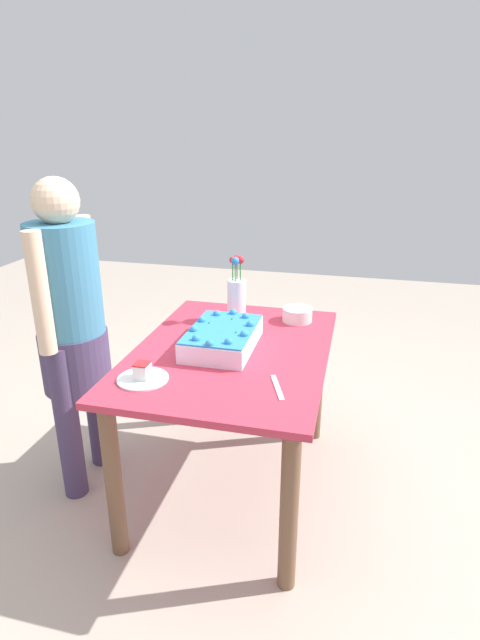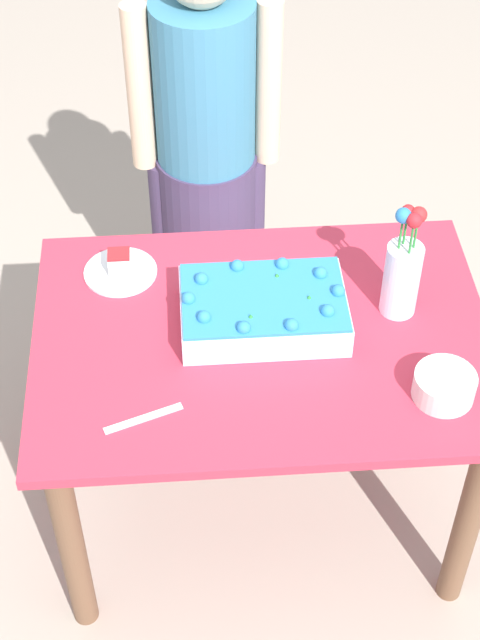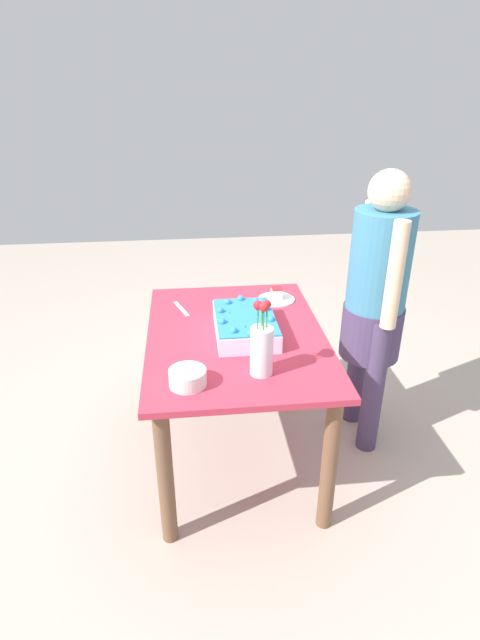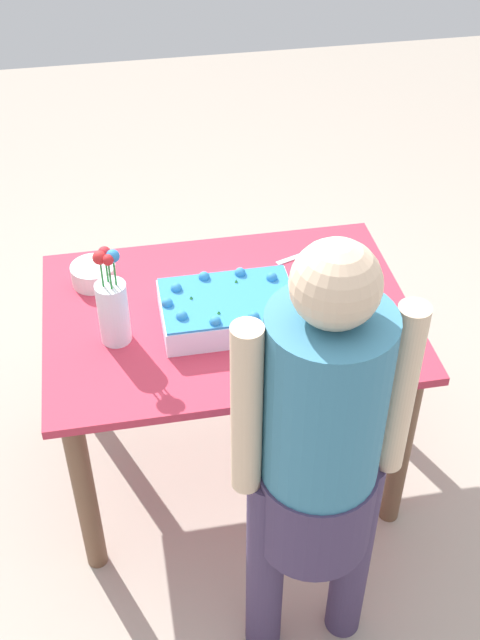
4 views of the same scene
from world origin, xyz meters
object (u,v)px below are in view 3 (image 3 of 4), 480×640
at_px(cake_knife, 181,309).
at_px(flower_vase, 262,346).
at_px(person_standing, 375,297).
at_px(serving_plate_with_slice, 276,297).
at_px(sheet_cake, 245,324).
at_px(fruit_bowl, 188,377).

xyz_separation_m(cake_knife, flower_vase, (-0.67, -0.33, 0.13)).
relative_size(flower_vase, person_standing, 0.23).
distance_m(flower_vase, person_standing, 0.81).
bearing_deg(serving_plate_with_slice, cake_knife, 96.77).
distance_m(sheet_cake, person_standing, 0.70).
height_order(serving_plate_with_slice, cake_knife, serving_plate_with_slice).
height_order(flower_vase, fruit_bowl, flower_vase).
bearing_deg(sheet_cake, serving_plate_with_slice, -30.34).
relative_size(sheet_cake, serving_plate_with_slice, 2.11).
bearing_deg(sheet_cake, flower_vase, -176.04).
relative_size(cake_knife, flower_vase, 0.59).
bearing_deg(sheet_cake, person_standing, -80.38).
relative_size(cake_knife, fruit_bowl, 1.30).
relative_size(sheet_cake, fruit_bowl, 2.81).
bearing_deg(serving_plate_with_slice, person_standing, -119.40).
height_order(serving_plate_with_slice, fruit_bowl, serving_plate_with_slice).
bearing_deg(person_standing, fruit_bowl, 28.80).
relative_size(serving_plate_with_slice, flower_vase, 0.60).
relative_size(sheet_cake, person_standing, 0.29).
xyz_separation_m(sheet_cake, flower_vase, (-0.36, -0.02, 0.08)).
bearing_deg(person_standing, cake_knife, -11.34).
distance_m(flower_vase, fruit_bowl, 0.33).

